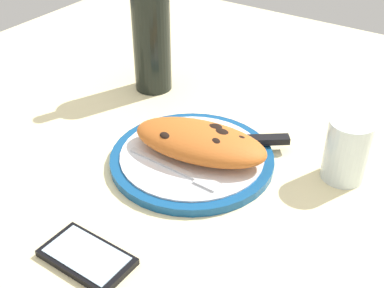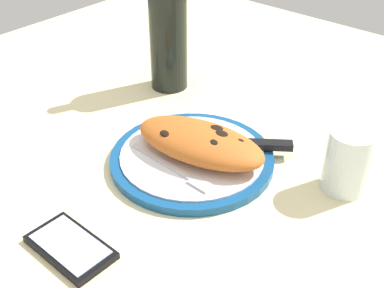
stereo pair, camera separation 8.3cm
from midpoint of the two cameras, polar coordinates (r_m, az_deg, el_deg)
name	(u,v)px [view 2 (the right image)]	position (r cm, az deg, el deg)	size (l,w,h in cm)	color
ground_plane	(192,169)	(86.49, 2.76, -2.96)	(150.00, 150.00, 3.00)	beige
plate	(192,158)	(85.09, 2.81, -1.71)	(27.69, 27.69, 1.73)	navy
calzone	(200,142)	(83.24, 3.78, 0.14)	(24.61, 14.80, 4.82)	#C16023
fork	(177,170)	(80.44, 1.26, -3.12)	(17.67, 2.38, 0.40)	silver
knife	(247,145)	(86.91, 9.04, -0.16)	(18.67, 14.71, 1.20)	silver
smartphone	(70,247)	(70.91, -10.29, -11.53)	(12.51, 7.09, 1.16)	black
water_glass	(347,165)	(82.20, 19.91, -2.36)	(6.96, 6.96, 10.45)	silver
wine_bottle	(168,32)	(104.15, -0.38, 12.50)	(7.73, 7.73, 29.59)	black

